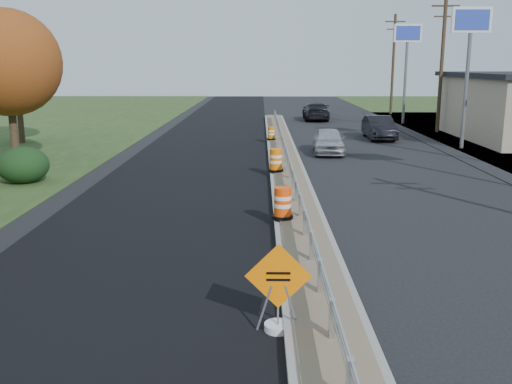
{
  "coord_description": "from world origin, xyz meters",
  "views": [
    {
      "loc": [
        -1.23,
        -17.04,
        4.83
      ],
      "look_at": [
        -1.36,
        -0.51,
        1.1
      ],
      "focal_mm": 40.0,
      "sensor_mm": 36.0,
      "label": 1
    }
  ],
  "objects_px": {
    "barrel_median_mid": "(276,161)",
    "car_dark_far": "(316,111)",
    "barrel_shoulder_mid": "(375,127)",
    "car_dark_mid": "(379,128)",
    "caution_sign": "(278,309)",
    "car_silver": "(329,141)",
    "barrel_median_far": "(271,133)",
    "barrel_shoulder_far": "(375,122)",
    "barrel_median_near": "(283,204)"
  },
  "relations": [
    {
      "from": "barrel_median_near",
      "to": "barrel_shoulder_far",
      "type": "xyz_separation_m",
      "value": [
        8.23,
        27.58,
        -0.25
      ]
    },
    {
      "from": "barrel_median_near",
      "to": "car_dark_mid",
      "type": "distance_m",
      "value": 21.65
    },
    {
      "from": "car_dark_mid",
      "to": "barrel_shoulder_mid",
      "type": "bearing_deg",
      "value": 82.63
    },
    {
      "from": "barrel_shoulder_mid",
      "to": "car_silver",
      "type": "height_order",
      "value": "car_silver"
    },
    {
      "from": "caution_sign",
      "to": "barrel_median_far",
      "type": "bearing_deg",
      "value": 89.97
    },
    {
      "from": "caution_sign",
      "to": "car_dark_mid",
      "type": "bearing_deg",
      "value": 75.63
    },
    {
      "from": "barrel_shoulder_mid",
      "to": "barrel_shoulder_far",
      "type": "distance_m",
      "value": 3.68
    },
    {
      "from": "barrel_median_far",
      "to": "car_dark_mid",
      "type": "distance_m",
      "value": 7.37
    },
    {
      "from": "barrel_shoulder_mid",
      "to": "barrel_shoulder_far",
      "type": "height_order",
      "value": "barrel_shoulder_far"
    },
    {
      "from": "barrel_shoulder_far",
      "to": "barrel_median_near",
      "type": "bearing_deg",
      "value": -106.62
    },
    {
      "from": "barrel_median_near",
      "to": "barrel_shoulder_mid",
      "type": "xyz_separation_m",
      "value": [
        7.55,
        23.97,
        -0.26
      ]
    },
    {
      "from": "barrel_median_far",
      "to": "barrel_shoulder_mid",
      "type": "bearing_deg",
      "value": 36.17
    },
    {
      "from": "barrel_shoulder_mid",
      "to": "barrel_shoulder_far",
      "type": "relative_size",
      "value": 0.99
    },
    {
      "from": "caution_sign",
      "to": "car_dark_far",
      "type": "distance_m",
      "value": 40.62
    },
    {
      "from": "barrel_shoulder_far",
      "to": "car_dark_far",
      "type": "height_order",
      "value": "car_dark_far"
    },
    {
      "from": "barrel_median_mid",
      "to": "car_dark_mid",
      "type": "bearing_deg",
      "value": 60.84
    },
    {
      "from": "barrel_median_far",
      "to": "car_dark_far",
      "type": "relative_size",
      "value": 0.15
    },
    {
      "from": "barrel_median_mid",
      "to": "car_dark_mid",
      "type": "distance_m",
      "value": 14.54
    },
    {
      "from": "caution_sign",
      "to": "car_silver",
      "type": "height_order",
      "value": "caution_sign"
    },
    {
      "from": "barrel_median_near",
      "to": "barrel_median_mid",
      "type": "bearing_deg",
      "value": 90.0
    },
    {
      "from": "barrel_shoulder_far",
      "to": "car_silver",
      "type": "relative_size",
      "value": 0.22
    },
    {
      "from": "barrel_median_near",
      "to": "car_dark_mid",
      "type": "bearing_deg",
      "value": 70.9
    },
    {
      "from": "car_silver",
      "to": "car_dark_mid",
      "type": "xyz_separation_m",
      "value": [
        4.01,
        6.1,
        0.05
      ]
    },
    {
      "from": "caution_sign",
      "to": "barrel_median_far",
      "type": "height_order",
      "value": "caution_sign"
    },
    {
      "from": "car_silver",
      "to": "barrel_shoulder_mid",
      "type": "bearing_deg",
      "value": 68.2
    },
    {
      "from": "car_dark_mid",
      "to": "barrel_shoulder_far",
      "type": "bearing_deg",
      "value": 81.01
    },
    {
      "from": "barrel_median_far",
      "to": "car_dark_mid",
      "type": "bearing_deg",
      "value": 15.83
    },
    {
      "from": "barrel_median_near",
      "to": "caution_sign",
      "type": "bearing_deg",
      "value": -92.84
    },
    {
      "from": "barrel_shoulder_mid",
      "to": "car_dark_mid",
      "type": "distance_m",
      "value": 3.55
    },
    {
      "from": "car_silver",
      "to": "car_dark_far",
      "type": "distance_m",
      "value": 18.99
    },
    {
      "from": "barrel_shoulder_far",
      "to": "car_silver",
      "type": "bearing_deg",
      "value": -111.32
    },
    {
      "from": "barrel_median_mid",
      "to": "caution_sign",
      "type": "bearing_deg",
      "value": -91.35
    },
    {
      "from": "barrel_median_mid",
      "to": "barrel_median_far",
      "type": "xyz_separation_m",
      "value": [
        0.0,
        10.69,
        -0.1
      ]
    },
    {
      "from": "barrel_median_mid",
      "to": "car_dark_mid",
      "type": "height_order",
      "value": "car_dark_mid"
    },
    {
      "from": "barrel_median_near",
      "to": "car_silver",
      "type": "bearing_deg",
      "value": 77.91
    },
    {
      "from": "caution_sign",
      "to": "barrel_median_mid",
      "type": "xyz_separation_m",
      "value": [
        0.35,
        14.81,
        0.27
      ]
    },
    {
      "from": "barrel_median_near",
      "to": "car_dark_far",
      "type": "height_order",
      "value": "car_dark_far"
    },
    {
      "from": "barrel_median_far",
      "to": "barrel_median_mid",
      "type": "bearing_deg",
      "value": -90.0
    },
    {
      "from": "barrel_median_mid",
      "to": "car_dark_far",
      "type": "bearing_deg",
      "value": 80.75
    },
    {
      "from": "caution_sign",
      "to": "car_dark_far",
      "type": "height_order",
      "value": "caution_sign"
    },
    {
      "from": "barrel_median_far",
      "to": "car_silver",
      "type": "relative_size",
      "value": 0.19
    },
    {
      "from": "barrel_shoulder_mid",
      "to": "car_silver",
      "type": "relative_size",
      "value": 0.22
    },
    {
      "from": "caution_sign",
      "to": "car_dark_mid",
      "type": "height_order",
      "value": "caution_sign"
    },
    {
      "from": "caution_sign",
      "to": "car_silver",
      "type": "bearing_deg",
      "value": 81.66
    },
    {
      "from": "barrel_median_mid",
      "to": "barrel_shoulder_far",
      "type": "distance_m",
      "value": 21.46
    },
    {
      "from": "barrel_shoulder_mid",
      "to": "caution_sign",
      "type": "bearing_deg",
      "value": -104.29
    },
    {
      "from": "barrel_median_near",
      "to": "car_dark_far",
      "type": "bearing_deg",
      "value": 82.88
    },
    {
      "from": "barrel_shoulder_mid",
      "to": "car_dark_mid",
      "type": "bearing_deg",
      "value": -97.54
    },
    {
      "from": "car_silver",
      "to": "car_dark_mid",
      "type": "distance_m",
      "value": 7.3
    },
    {
      "from": "caution_sign",
      "to": "barrel_shoulder_mid",
      "type": "height_order",
      "value": "caution_sign"
    }
  ]
}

